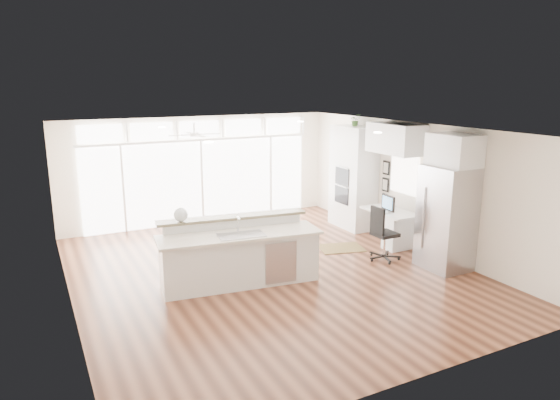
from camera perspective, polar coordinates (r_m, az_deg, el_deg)
floor at (r=9.63m, az=-1.21°, el=-8.22°), size 7.00×8.00×0.02m
ceiling at (r=8.99m, az=-1.30°, el=8.05°), size 7.00×8.00×0.02m
wall_back at (r=12.86m, az=-9.10°, el=3.44°), size 7.00×0.04×2.70m
wall_front at (r=6.04m, az=15.78°, el=-8.37°), size 7.00×0.04×2.70m
wall_left at (r=8.36m, az=-23.40°, el=-2.92°), size 0.04×8.00×2.70m
wall_right at (r=11.16m, az=15.13°, el=1.62°), size 0.04×8.00×2.70m
glass_wall at (r=12.86m, az=-8.96°, el=2.08°), size 5.80×0.06×2.08m
transom_row at (r=12.67m, az=-9.18°, el=7.99°), size 5.90×0.06×0.40m
desk_window at (r=11.32m, az=14.02°, el=2.88°), size 0.04×0.85×0.85m
ceiling_fan at (r=11.43m, az=-9.80°, el=7.89°), size 1.16×1.16×0.32m
recessed_lights at (r=9.17m, az=-1.85°, el=8.02°), size 3.40×3.00×0.02m
oven_cabinet at (r=12.35m, az=8.37°, el=2.58°), size 0.64×1.20×2.50m
desk_nook at (r=11.37m, az=12.43°, el=-3.05°), size 0.72×1.30×0.76m
upper_cabinets at (r=11.02m, az=13.11°, el=6.86°), size 0.64×1.30×0.64m
refrigerator at (r=10.03m, az=18.49°, el=-1.96°), size 0.76×0.90×2.00m
fridge_cabinet at (r=9.83m, az=19.30°, el=5.41°), size 0.64×0.90×0.60m
framed_photos at (r=11.81m, az=12.01°, el=2.67°), size 0.06×0.22×0.80m
kitchen_island at (r=8.92m, az=-4.60°, el=-6.08°), size 2.99×1.44×1.14m
rug at (r=10.98m, az=6.99°, el=-5.46°), size 1.08×0.90×0.01m
office_chair at (r=10.28m, az=11.91°, el=-3.76°), size 0.58×0.54×1.11m
fishbowl at (r=8.91m, az=-11.28°, el=-1.64°), size 0.29×0.29×0.25m
monitor at (r=11.18m, az=12.26°, el=-0.30°), size 0.12×0.46×0.38m
keyboard at (r=11.12m, az=11.54°, el=-1.31°), size 0.15×0.33×0.02m
potted_plant at (r=12.17m, az=8.59°, el=8.88°), size 0.28×0.31×0.22m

